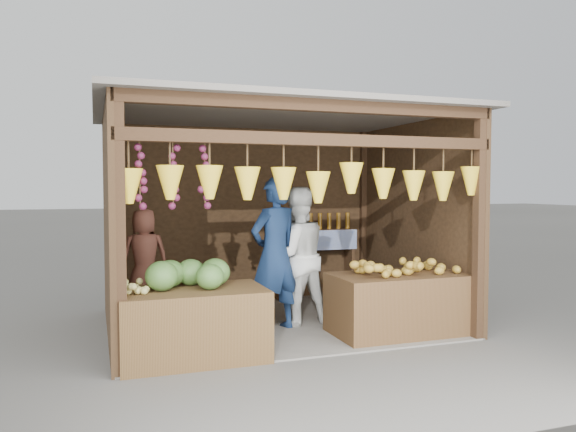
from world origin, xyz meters
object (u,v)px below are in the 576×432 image
at_px(counter_right, 402,304).
at_px(vendor_seated, 144,256).
at_px(man_standing, 275,254).
at_px(woman_standing, 296,256).
at_px(counter_left, 193,324).

height_order(counter_right, vendor_seated, vendor_seated).
relative_size(counter_right, man_standing, 0.89).
distance_m(counter_right, woman_standing, 1.41).
height_order(counter_right, woman_standing, woman_standing).
xyz_separation_m(counter_left, vendor_seated, (-0.36, 1.28, 0.55)).
relative_size(man_standing, woman_standing, 1.07).
relative_size(woman_standing, vendor_seated, 1.51).
bearing_deg(man_standing, counter_left, 13.75).
bearing_deg(counter_right, vendor_seated, 158.24).
bearing_deg(counter_left, man_standing, 35.05).
bearing_deg(counter_left, vendor_seated, 105.71).
relative_size(counter_left, man_standing, 0.78).
bearing_deg(vendor_seated, man_standing, 158.70).
distance_m(counter_right, man_standing, 1.60).
height_order(counter_right, man_standing, man_standing).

